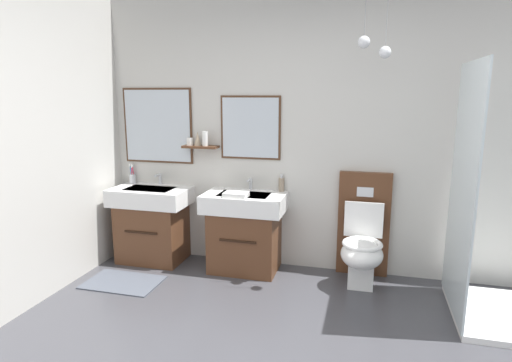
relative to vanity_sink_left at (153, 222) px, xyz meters
name	(u,v)px	position (x,y,z in m)	size (l,w,h in m)	color
wall_back	(321,135)	(1.69, 0.27, 0.92)	(4.58, 0.63, 2.65)	beige
bath_mat	(123,282)	(0.00, -0.60, -0.40)	(0.68, 0.44, 0.01)	#474C56
vanity_sink_left	(153,222)	(0.00, 0.00, 0.00)	(0.78, 0.51, 0.77)	#56331E
tap_on_left_sink	(159,178)	(0.00, 0.19, 0.43)	(0.03, 0.13, 0.11)	silver
vanity_sink_right	(245,229)	(1.00, 0.00, 0.00)	(0.78, 0.51, 0.77)	#56331E
tap_on_right_sink	(250,183)	(1.00, 0.19, 0.43)	(0.03, 0.13, 0.11)	silver
toilet	(362,242)	(2.12, 0.01, -0.03)	(0.48, 0.62, 1.00)	#56331E
toothbrush_cup	(132,177)	(-0.31, 0.18, 0.42)	(0.07, 0.07, 0.21)	silver
soap_dispenser	(281,184)	(1.32, 0.19, 0.43)	(0.06, 0.06, 0.17)	gray
folded_hand_towel	(236,195)	(0.96, -0.15, 0.38)	(0.22, 0.16, 0.04)	white
shower_tray	(500,270)	(3.15, -0.41, -0.02)	(1.02, 0.89, 1.95)	white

